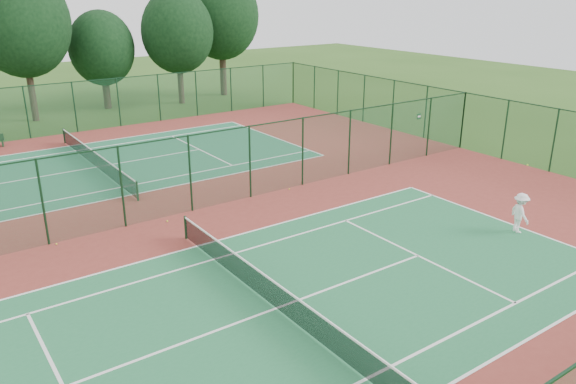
% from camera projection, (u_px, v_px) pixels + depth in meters
% --- Properties ---
extents(ground, '(120.00, 120.00, 0.00)m').
position_uv_depth(ground, '(160.00, 218.00, 24.39)').
color(ground, '#2F571B').
rests_on(ground, ground).
extents(red_pad, '(40.00, 36.00, 0.01)m').
position_uv_depth(red_pad, '(160.00, 218.00, 24.39)').
color(red_pad, maroon).
rests_on(red_pad, ground).
extents(court_near, '(23.77, 10.97, 0.01)m').
position_uv_depth(court_near, '(276.00, 309.00, 17.47)').
color(court_near, '#226C40').
rests_on(court_near, red_pad).
extents(court_far, '(23.77, 10.97, 0.01)m').
position_uv_depth(court_far, '(96.00, 167.00, 31.31)').
color(court_far, '#206844').
rests_on(court_far, red_pad).
extents(fence_north, '(40.00, 0.09, 3.50)m').
position_uv_depth(fence_north, '(51.00, 110.00, 37.63)').
color(fence_north, '#1B5232').
rests_on(fence_north, ground).
extents(fence_east, '(0.09, 36.00, 3.50)m').
position_uv_depth(fence_east, '(463.00, 120.00, 34.61)').
color(fence_east, '#184A26').
rests_on(fence_east, ground).
extents(fence_divider, '(40.00, 0.09, 3.50)m').
position_uv_depth(fence_divider, '(157.00, 180.00, 23.79)').
color(fence_divider, '#194D2D').
rests_on(fence_divider, ground).
extents(tennis_net_near, '(0.10, 12.90, 0.97)m').
position_uv_depth(tennis_net_near, '(276.00, 294.00, 17.29)').
color(tennis_net_near, '#153A1D').
rests_on(tennis_net_near, ground).
extents(tennis_net_far, '(0.10, 12.90, 0.97)m').
position_uv_depth(tennis_net_far, '(95.00, 158.00, 31.13)').
color(tennis_net_far, '#14381E').
rests_on(tennis_net_far, ground).
extents(player_near, '(1.01, 1.24, 1.67)m').
position_uv_depth(player_near, '(520.00, 213.00, 22.70)').
color(player_near, white).
rests_on(player_near, court_near).
extents(stray_ball_a, '(0.08, 0.08, 0.08)m').
position_uv_depth(stray_ball_a, '(167.00, 221.00, 23.97)').
color(stray_ball_a, yellow).
rests_on(stray_ball_a, red_pad).
extents(stray_ball_b, '(0.07, 0.07, 0.07)m').
position_uv_depth(stray_ball_b, '(289.00, 189.00, 27.82)').
color(stray_ball_b, yellow).
rests_on(stray_ball_b, red_pad).
extents(stray_ball_c, '(0.07, 0.07, 0.07)m').
position_uv_depth(stray_ball_c, '(56.00, 244.00, 21.83)').
color(stray_ball_c, '#DDEC37').
rests_on(stray_ball_c, red_pad).
extents(evergreen_row, '(39.00, 5.00, 12.00)m').
position_uv_depth(evergreen_row, '(41.00, 118.00, 43.31)').
color(evergreen_row, black).
rests_on(evergreen_row, ground).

